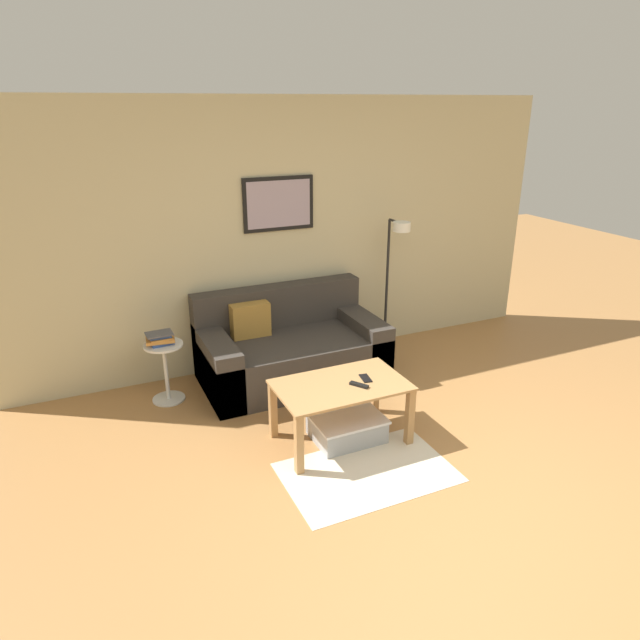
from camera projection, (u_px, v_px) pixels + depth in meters
The scene contains 11 objects.
ground_plane at pixel (467, 524), 3.58m from camera, with size 16.00×16.00×0.00m, color #A87542.
wall_back at pixel (294, 234), 5.55m from camera, with size 5.60×0.09×2.55m.
area_rug at pixel (368, 472), 4.08m from camera, with size 1.20×0.77×0.01m, color beige.
couch at pixel (290, 350), 5.39m from camera, with size 1.68×0.93×0.83m.
coffee_table at pixel (341, 394), 4.35m from camera, with size 0.99×0.61×0.49m.
storage_bin at pixel (347, 427), 4.47m from camera, with size 0.55×0.43×0.20m.
floor_lamp at pixel (394, 267), 5.74m from camera, with size 0.23×0.43×1.40m.
side_table at pixel (166, 367), 4.97m from camera, with size 0.34×0.34×0.54m.
book_stack at pixel (160, 338), 4.88m from camera, with size 0.25×0.20×0.11m.
remote_control at pixel (359, 385), 4.28m from camera, with size 0.04×0.15×0.02m, color black.
cell_phone at pixel (365, 378), 4.40m from camera, with size 0.07×0.14×0.01m, color black.
Camera 1 is at (-2.04, -2.24, 2.49)m, focal length 32.00 mm.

